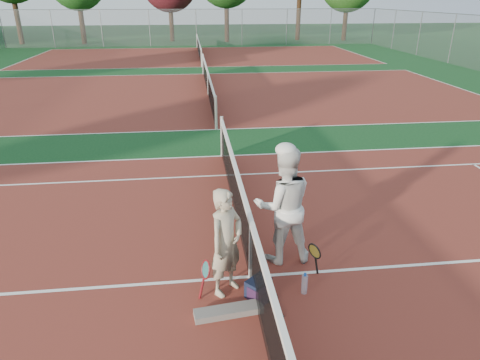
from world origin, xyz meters
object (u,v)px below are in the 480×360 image
racket_red (206,279)px  water_bottle (304,284)px  net_main (251,249)px  racket_spare (269,296)px  player_a (226,243)px  sports_bag_purple (258,294)px  player_b (283,206)px  racket_black_held (314,260)px  sports_bag_navy (258,288)px

racket_red → water_bottle: racket_red is taller
net_main → racket_spare: bearing=-68.0°
player_a → racket_red: player_a is taller
racket_red → sports_bag_purple: (0.73, -0.18, -0.18)m
player_b → racket_black_held: size_ratio=3.29×
racket_red → racket_black_held: bearing=-12.4°
player_a → player_b: size_ratio=0.84×
racket_red → sports_bag_purple: size_ratio=2.16×
net_main → sports_bag_navy: (0.05, -0.45, -0.37)m
racket_spare → player_a: bearing=54.8°
sports_bag_navy → racket_black_held: bearing=21.1°
racket_spare → sports_bag_purple: 0.20m
racket_black_held → water_bottle: racket_black_held is taller
player_a → racket_black_held: bearing=-36.8°
player_b → racket_spare: player_b is taller
player_b → racket_red: (-1.27, -0.85, -0.67)m
racket_black_held → water_bottle: bearing=24.1°
racket_red → racket_spare: (0.90, -0.12, -0.28)m
net_main → sports_bag_navy: net_main is taller
player_a → sports_bag_purple: bearing=-78.9°
player_b → sports_bag_purple: size_ratio=7.09×
player_b → racket_black_held: bearing=122.5°
sports_bag_navy → sports_bag_purple: (-0.01, -0.12, -0.03)m
player_a → racket_black_held: size_ratio=2.77×
player_b → racket_spare: size_ratio=3.23×
sports_bag_purple → water_bottle: bearing=7.7°
net_main → water_bottle: bearing=-33.0°
player_a → racket_black_held: player_a is taller
net_main → player_b: bearing=38.7°
net_main → sports_bag_navy: 0.59m
net_main → sports_bag_purple: (0.04, -0.57, -0.40)m
player_a → net_main: bearing=-8.9°
racket_red → player_b: bearing=11.5°
sports_bag_purple → water_bottle: water_bottle is taller
racket_black_held → sports_bag_purple: (-0.93, -0.47, -0.18)m
racket_black_held → racket_red: bearing=-24.1°
player_b → sports_bag_purple: 1.45m
racket_black_held → player_b: bearing=-89.9°
player_b → net_main: bearing=37.3°
net_main → player_a: (-0.39, -0.27, 0.30)m
water_bottle → player_b: bearing=98.8°
player_b → water_bottle: bearing=97.4°
net_main → racket_black_held: (0.96, -0.10, -0.22)m
net_main → player_a: player_a is taller
player_b → water_bottle: (0.15, -0.94, -0.82)m
player_a → racket_red: (-0.31, -0.11, -0.52)m
sports_bag_navy → player_a: bearing=158.1°
sports_bag_purple → player_b: bearing=62.2°
sports_bag_navy → sports_bag_purple: 0.12m
sports_bag_purple → water_bottle: size_ratio=0.91×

